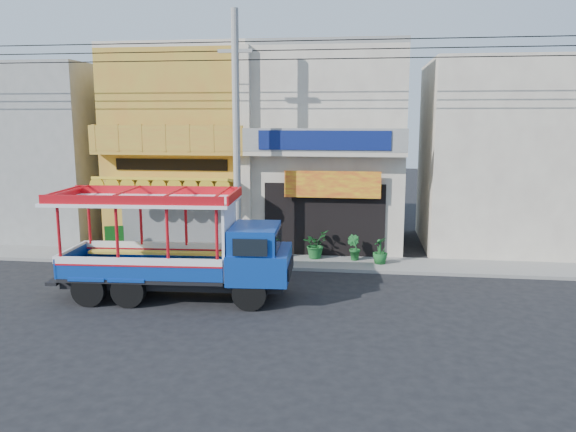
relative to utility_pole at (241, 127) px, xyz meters
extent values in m
plane|color=black|center=(0.85, -3.30, -5.03)|extent=(90.00, 90.00, 0.00)
cube|color=slate|center=(0.85, 0.70, -4.97)|extent=(30.00, 2.00, 0.12)
cube|color=#C37B2B|center=(-3.15, 4.70, -1.03)|extent=(6.00, 6.00, 8.00)
cube|color=#595B5E|center=(-3.15, 1.68, -3.63)|extent=(4.20, 0.10, 2.60)
cube|color=gold|center=(-3.15, 0.95, -1.98)|extent=(5.20, 1.50, 0.31)
cube|color=#C37B2B|center=(-3.15, 1.35, -0.98)|extent=(6.00, 0.70, 0.18)
cube|color=#C37B2B|center=(-3.15, 1.05, -0.43)|extent=(6.00, 0.12, 0.95)
cube|color=black|center=(-3.15, 1.67, -1.48)|extent=(4.50, 0.04, 0.45)
cube|color=#B3A493|center=(-3.15, 4.70, 3.09)|extent=(6.00, 6.00, 0.24)
cube|color=#B3A493|center=(2.85, 4.70, -1.03)|extent=(6.00, 6.00, 8.00)
cube|color=black|center=(2.85, 1.68, -3.53)|extent=(4.60, 0.12, 2.80)
cube|color=yellow|center=(3.15, 1.40, -2.13)|extent=(3.60, 0.05, 1.00)
cube|color=#B3A493|center=(2.85, 1.35, -0.98)|extent=(6.00, 0.70, 0.18)
cube|color=gray|center=(2.85, 1.05, -0.48)|extent=(6.00, 0.12, 0.85)
cube|color=navy|center=(2.85, 0.98, -0.48)|extent=(4.80, 0.06, 0.70)
cube|color=gray|center=(2.85, 4.70, 3.09)|extent=(6.00, 6.00, 0.24)
cube|color=#B3A493|center=(-0.15, 1.55, -1.03)|extent=(0.35, 0.30, 8.00)
cube|color=gray|center=(-10.15, 4.70, -1.23)|extent=(6.00, 6.00, 7.60)
cube|color=#B3A493|center=(9.85, 4.70, -1.23)|extent=(6.00, 6.00, 7.60)
cylinder|color=gray|center=(-0.15, 0.00, -0.53)|extent=(0.26, 0.26, 9.00)
cube|color=gray|center=(-0.15, 0.00, 2.57)|extent=(1.20, 0.12, 0.12)
cylinder|color=black|center=(0.85, 0.00, 2.27)|extent=(28.00, 0.04, 0.04)
cylinder|color=black|center=(0.85, 0.00, 2.57)|extent=(28.00, 0.04, 0.04)
cylinder|color=black|center=(0.85, 0.00, 2.87)|extent=(28.00, 0.04, 0.04)
cylinder|color=black|center=(1.18, -4.56, -4.55)|extent=(0.98, 0.33, 0.97)
cylinder|color=black|center=(1.08, -2.72, -4.55)|extent=(0.98, 0.33, 0.97)
cylinder|color=black|center=(-2.30, -4.75, -4.55)|extent=(0.98, 0.33, 0.97)
cylinder|color=black|center=(-2.40, -2.92, -4.55)|extent=(0.98, 0.33, 0.97)
cylinder|color=black|center=(-3.46, -4.82, -4.55)|extent=(0.98, 0.33, 0.97)
cylinder|color=black|center=(-3.56, -2.98, -4.55)|extent=(0.98, 0.33, 0.97)
cube|color=black|center=(-1.19, -3.77, -4.45)|extent=(6.59, 1.96, 0.27)
cube|color=#0F3BA2|center=(1.33, -3.63, -3.92)|extent=(1.86, 2.23, 0.87)
cube|color=#0F3BA2|center=(1.18, -3.64, -3.14)|extent=(1.46, 2.03, 0.73)
cube|color=black|center=(1.86, -3.60, -3.19)|extent=(0.15, 1.71, 0.53)
cube|color=black|center=(-1.99, -3.81, -4.26)|extent=(4.91, 2.40, 0.12)
cube|color=#0F3BA2|center=(-1.93, -4.84, -3.92)|extent=(4.79, 0.35, 0.58)
cube|color=white|center=(-1.93, -4.84, -3.66)|extent=(4.79, 0.36, 0.21)
cube|color=#0F3BA2|center=(-2.04, -2.79, -3.92)|extent=(4.79, 0.35, 0.58)
cube|color=white|center=(-2.04, -2.79, -3.66)|extent=(4.79, 0.36, 0.21)
cylinder|color=red|center=(-4.18, -4.95, -2.85)|extent=(0.09, 0.09, 1.55)
cylinder|color=red|center=(-4.29, -2.94, -2.85)|extent=(0.09, 0.09, 1.55)
cube|color=white|center=(0.43, -3.68, -3.17)|extent=(0.19, 1.96, 2.18)
cube|color=white|center=(-2.08, -3.82, -2.08)|extent=(5.50, 2.67, 0.10)
cube|color=red|center=(-2.08, -3.82, -1.90)|extent=(5.30, 2.56, 0.25)
cube|color=black|center=(-5.26, 0.86, -4.86)|extent=(0.67, 0.49, 0.11)
cube|color=#0D4A11|center=(-5.26, 0.86, -4.31)|extent=(0.70, 0.29, 0.98)
imported|color=#185521|center=(2.55, 1.20, -4.38)|extent=(1.17, 1.23, 1.06)
imported|color=#185521|center=(4.00, 1.09, -4.45)|extent=(0.65, 0.63, 0.93)
imported|color=#185521|center=(4.97, 0.67, -4.43)|extent=(0.75, 0.75, 0.97)
camera|label=1|loc=(4.25, -19.41, 0.32)|focal=35.00mm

